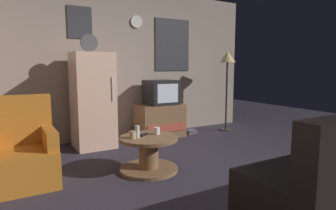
{
  "coord_description": "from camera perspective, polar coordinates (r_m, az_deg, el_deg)",
  "views": [
    {
      "loc": [
        -1.99,
        -2.55,
        1.27
      ],
      "look_at": [
        -0.0,
        0.9,
        0.75
      ],
      "focal_mm": 30.73,
      "sensor_mm": 36.0,
      "label": 1
    }
  ],
  "objects": [
    {
      "name": "ground_plane",
      "position": [
        3.47,
        7.68,
        -14.08
      ],
      "size": [
        12.0,
        12.0,
        0.0
      ],
      "primitive_type": "plane",
      "color": "#2D2833"
    },
    {
      "name": "coffee_table",
      "position": [
        3.6,
        -3.85,
        -9.61
      ],
      "size": [
        0.72,
        0.72,
        0.43
      ],
      "color": "brown",
      "rests_on": "ground_plane"
    },
    {
      "name": "mug_ceramic_white",
      "position": [
        3.66,
        -2.26,
        -5.13
      ],
      "size": [
        0.08,
        0.08,
        0.09
      ],
      "primitive_type": "cylinder",
      "color": "silver",
      "rests_on": "coffee_table"
    },
    {
      "name": "fridge",
      "position": [
        4.7,
        -14.68,
        0.91
      ],
      "size": [
        0.6,
        0.62,
        1.77
      ],
      "color": "beige",
      "rests_on": "ground_plane"
    },
    {
      "name": "wall_with_art",
      "position": [
        5.38,
        -8.29,
        8.14
      ],
      "size": [
        5.2,
        0.12,
        2.67
      ],
      "color": "gray",
      "rests_on": "ground_plane"
    },
    {
      "name": "wine_glass",
      "position": [
        3.49,
        -6.09,
        -5.29
      ],
      "size": [
        0.05,
        0.05,
        0.15
      ],
      "primitive_type": "cylinder",
      "color": "silver",
      "rests_on": "coffee_table"
    },
    {
      "name": "mug_ceramic_tan",
      "position": [
        3.47,
        -7.06,
        -5.88
      ],
      "size": [
        0.08,
        0.08,
        0.09
      ],
      "primitive_type": "cylinder",
      "color": "tan",
      "rests_on": "coffee_table"
    },
    {
      "name": "tv_stand",
      "position": [
        5.29,
        -1.66,
        -3.11
      ],
      "size": [
        0.84,
        0.53,
        0.6
      ],
      "color": "brown",
      "rests_on": "ground_plane"
    },
    {
      "name": "armchair",
      "position": [
        3.55,
        -27.01,
        -8.6
      ],
      "size": [
        0.68,
        0.68,
        0.96
      ],
      "color": "#B2661E",
      "rests_on": "ground_plane"
    },
    {
      "name": "standing_lamp",
      "position": [
        5.87,
        11.69,
        8.16
      ],
      "size": [
        0.32,
        0.32,
        1.59
      ],
      "color": "#332D28",
      "rests_on": "ground_plane"
    },
    {
      "name": "remote_control",
      "position": [
        3.61,
        -4.82,
        -5.9
      ],
      "size": [
        0.15,
        0.12,
        0.02
      ],
      "primitive_type": "cube",
      "rotation": [
        0.0,
        0.0,
        0.57
      ],
      "color": "black",
      "rests_on": "coffee_table"
    },
    {
      "name": "crt_tv",
      "position": [
        5.24,
        -1.39,
        2.54
      ],
      "size": [
        0.54,
        0.51,
        0.44
      ],
      "color": "black",
      "rests_on": "tv_stand"
    },
    {
      "name": "book_stack",
      "position": [
        5.62,
        4.51,
        -5.23
      ],
      "size": [
        0.18,
        0.17,
        0.07
      ],
      "color": "#856662",
      "rests_on": "ground_plane"
    }
  ]
}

